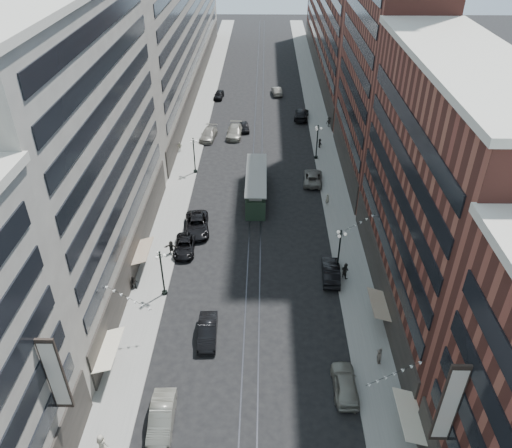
# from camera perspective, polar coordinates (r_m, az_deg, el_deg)

# --- Properties ---
(ground) EXTENTS (220.00, 220.00, 0.00)m
(ground) POSITION_cam_1_polar(r_m,az_deg,el_deg) (79.27, 0.17, 7.50)
(ground) COLOR black
(ground) RESTS_ON ground
(sidewalk_west) EXTENTS (4.00, 180.00, 0.15)m
(sidewalk_west) POSITION_cam_1_polar(r_m,az_deg,el_deg) (89.12, -6.94, 10.39)
(sidewalk_west) COLOR gray
(sidewalk_west) RESTS_ON ground
(sidewalk_east) EXTENTS (4.00, 180.00, 0.15)m
(sidewalk_east) POSITION_cam_1_polar(r_m,az_deg,el_deg) (88.87, 7.49, 10.28)
(sidewalk_east) COLOR gray
(sidewalk_east) RESTS_ON ground
(rail_west) EXTENTS (0.12, 180.00, 0.02)m
(rail_west) POSITION_cam_1_polar(r_m,az_deg,el_deg) (88.35, -0.19, 10.38)
(rail_west) COLOR #2D2D33
(rail_west) RESTS_ON ground
(rail_east) EXTENTS (0.12, 180.00, 0.02)m
(rail_east) POSITION_cam_1_polar(r_m,az_deg,el_deg) (88.33, 0.73, 10.38)
(rail_east) COLOR #2D2D33
(rail_east) RESTS_ON ground
(building_west_mid) EXTENTS (8.00, 36.00, 28.00)m
(building_west_mid) POSITION_cam_1_polar(r_m,az_deg,el_deg) (52.08, -19.52, 7.84)
(building_west_mid) COLOR #9C978A
(building_west_mid) RESTS_ON ground
(building_west_far) EXTENTS (8.00, 90.00, 26.00)m
(building_west_far) POSITION_cam_1_polar(r_m,az_deg,el_deg) (110.78, -9.03, 21.92)
(building_west_far) COLOR #9C978A
(building_west_far) RESTS_ON ground
(building_east_mid) EXTENTS (8.00, 30.00, 24.00)m
(building_east_mid) POSITION_cam_1_polar(r_m,az_deg,el_deg) (48.13, 20.29, 2.77)
(building_east_mid) COLOR brown
(building_east_mid) RESTS_ON ground
(building_east_tower) EXTENTS (8.00, 26.00, 42.00)m
(building_east_tower) POSITION_cam_1_polar(r_m,az_deg,el_deg) (70.35, 15.16, 21.16)
(building_east_tower) COLOR brown
(building_east_tower) RESTS_ON ground
(building_east_far) EXTENTS (8.00, 72.00, 24.00)m
(building_east_far) POSITION_cam_1_polar(r_m,az_deg,el_deg) (119.40, 9.38, 22.25)
(building_east_far) COLOR brown
(building_east_far) RESTS_ON ground
(lamppost_sw_far) EXTENTS (1.03, 1.14, 5.52)m
(lamppost_sw_far) POSITION_cam_1_polar(r_m,az_deg,el_deg) (51.55, -10.70, -5.36)
(lamppost_sw_far) COLOR black
(lamppost_sw_far) RESTS_ON sidewalk_west
(lamppost_sw_mid) EXTENTS (1.03, 1.14, 5.52)m
(lamppost_sw_mid) POSITION_cam_1_polar(r_m,az_deg,el_deg) (74.12, -7.09, 7.92)
(lamppost_sw_mid) COLOR black
(lamppost_sw_mid) RESTS_ON sidewalk_west
(lamppost_se_far) EXTENTS (1.03, 1.14, 5.52)m
(lamppost_se_far) POSITION_cam_1_polar(r_m,az_deg,el_deg) (54.30, 9.49, -2.92)
(lamppost_se_far) COLOR black
(lamppost_se_far) RESTS_ON sidewalk_east
(lamppost_se_mid) EXTENTS (1.03, 1.14, 5.52)m
(lamppost_se_mid) POSITION_cam_1_polar(r_m,az_deg,el_deg) (78.37, 7.01, 9.42)
(lamppost_se_mid) COLOR black
(lamppost_se_mid) RESTS_ON sidewalk_east
(streetcar) EXTENTS (2.78, 12.55, 3.47)m
(streetcar) POSITION_cam_1_polar(r_m,az_deg,el_deg) (68.16, 0.02, 4.33)
(streetcar) COLOR #223626
(streetcar) RESTS_ON ground
(car_1) EXTENTS (1.99, 5.24, 1.71)m
(car_1) POSITION_cam_1_polar(r_m,az_deg,el_deg) (42.52, -10.73, -20.89)
(car_1) COLOR slate
(car_1) RESTS_ON ground
(car_2) EXTENTS (2.50, 5.13, 1.41)m
(car_2) POSITION_cam_1_polar(r_m,az_deg,el_deg) (58.75, -8.15, -2.49)
(car_2) COLOR black
(car_2) RESTS_ON ground
(car_4) EXTENTS (2.02, 4.96, 1.69)m
(car_4) POSITION_cam_1_polar(r_m,az_deg,el_deg) (44.44, 10.15, -17.51)
(car_4) COLOR gray
(car_4) RESTS_ON ground
(car_5) EXTENTS (1.91, 4.99, 1.62)m
(car_5) POSITION_cam_1_polar(r_m,az_deg,el_deg) (47.98, -5.56, -12.12)
(car_5) COLOR black
(car_5) RESTS_ON ground
(pedestrian_1) EXTENTS (1.00, 0.70, 1.86)m
(pedestrian_1) POSITION_cam_1_polar(r_m,az_deg,el_deg) (41.96, -17.24, -22.86)
(pedestrian_1) COLOR #A59D88
(pedestrian_1) RESTS_ON sidewalk_west
(pedestrian_2) EXTENTS (0.84, 0.53, 1.63)m
(pedestrian_2) POSITION_cam_1_polar(r_m,az_deg,el_deg) (54.16, -13.78, -6.53)
(pedestrian_2) COLOR black
(pedestrian_2) RESTS_ON sidewalk_west
(pedestrian_4) EXTENTS (0.53, 1.07, 1.79)m
(pedestrian_4) POSITION_cam_1_polar(r_m,az_deg,el_deg) (46.76, 13.93, -14.39)
(pedestrian_4) COLOR gray
(pedestrian_4) RESTS_ON sidewalk_east
(car_7) EXTENTS (3.55, 6.41, 1.70)m
(car_7) POSITION_cam_1_polar(r_m,az_deg,el_deg) (61.92, -6.74, -0.09)
(car_7) COLOR black
(car_7) RESTS_ON ground
(car_8) EXTENTS (2.97, 5.95, 1.66)m
(car_8) POSITION_cam_1_polar(r_m,az_deg,el_deg) (86.12, -5.44, 10.18)
(car_8) COLOR gray
(car_8) RESTS_ON ground
(car_9) EXTENTS (2.15, 4.50, 1.49)m
(car_9) POSITION_cam_1_polar(r_m,az_deg,el_deg) (104.51, -4.28, 14.51)
(car_9) COLOR black
(car_9) RESTS_ON ground
(car_10) EXTENTS (2.08, 5.25, 1.70)m
(car_10) POSITION_cam_1_polar(r_m,az_deg,el_deg) (54.80, 8.56, -5.40)
(car_10) COLOR black
(car_10) RESTS_ON ground
(car_11) EXTENTS (3.06, 5.81, 1.56)m
(car_11) POSITION_cam_1_polar(r_m,az_deg,el_deg) (72.56, 6.50, 5.31)
(car_11) COLOR #646159
(car_11) RESTS_ON ground
(car_12) EXTENTS (3.18, 6.28, 1.75)m
(car_12) POSITION_cam_1_polar(r_m,az_deg,el_deg) (94.37, 5.22, 12.39)
(car_12) COLOR black
(car_12) RESTS_ON ground
(car_13) EXTENTS (2.07, 4.20, 1.38)m
(car_13) POSITION_cam_1_polar(r_m,az_deg,el_deg) (89.00, -1.35, 11.03)
(car_13) COLOR black
(car_13) RESTS_ON ground
(car_14) EXTENTS (2.29, 4.95, 1.57)m
(car_14) POSITION_cam_1_polar(r_m,az_deg,el_deg) (106.38, 2.39, 14.95)
(car_14) COLOR #626057
(car_14) RESTS_ON ground
(pedestrian_5) EXTENTS (1.59, 0.60, 1.68)m
(pedestrian_5) POSITION_cam_1_polar(r_m,az_deg,el_deg) (58.29, -9.67, -2.64)
(pedestrian_5) COLOR black
(pedestrian_5) RESTS_ON sidewalk_west
(pedestrian_6) EXTENTS (0.97, 0.55, 1.57)m
(pedestrian_6) POSITION_cam_1_polar(r_m,az_deg,el_deg) (81.89, -8.69, 8.72)
(pedestrian_6) COLOR #BCB69C
(pedestrian_6) RESTS_ON sidewalk_west
(pedestrian_7) EXTENTS (0.97, 1.01, 1.87)m
(pedestrian_7) POSITION_cam_1_polar(r_m,az_deg,el_deg) (54.84, 10.15, -5.24)
(pedestrian_7) COLOR black
(pedestrian_7) RESTS_ON sidewalk_east
(pedestrian_8) EXTENTS (0.71, 0.60, 1.64)m
(pedestrian_8) POSITION_cam_1_polar(r_m,az_deg,el_deg) (67.06, 8.14, 2.80)
(pedestrian_8) COLOR #A9A28C
(pedestrian_8) RESTS_ON sidewalk_east
(pedestrian_9) EXTENTS (1.24, 0.84, 1.77)m
(pedestrian_9) POSITION_cam_1_polar(r_m,az_deg,el_deg) (91.07, 8.34, 11.47)
(pedestrian_9) COLOR black
(pedestrian_9) RESTS_ON sidewalk_east
(car_extra_0) EXTENTS (2.70, 6.10, 1.74)m
(car_extra_0) POSITION_cam_1_polar(r_m,az_deg,el_deg) (86.75, -2.47, 10.51)
(car_extra_0) COLOR gray
(car_extra_0) RESTS_ON ground
(pedestrian_extra_0) EXTENTS (0.57, 1.45, 1.52)m
(pedestrian_extra_0) POSITION_cam_1_polar(r_m,az_deg,el_deg) (82.96, 7.30, 9.16)
(pedestrian_extra_0) COLOR black
(pedestrian_extra_0) RESTS_ON sidewalk_east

